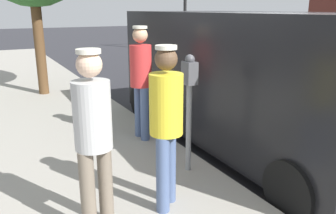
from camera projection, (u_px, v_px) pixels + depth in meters
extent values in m
plane|color=#2D2D33|center=(259.00, 157.00, 5.33)|extent=(80.00, 80.00, 0.00)
cube|color=#9E998E|center=(12.00, 214.00, 3.72)|extent=(5.00, 32.00, 0.15)
cylinder|color=gray|center=(189.00, 128.00, 4.43)|extent=(0.07, 0.07, 1.15)
cube|color=#4C4C51|center=(190.00, 73.00, 4.23)|extent=(0.14, 0.18, 0.28)
sphere|color=#47474C|center=(190.00, 59.00, 4.19)|extent=(0.12, 0.12, 0.12)
cylinder|color=#4C608C|center=(163.00, 175.00, 3.54)|extent=(0.14, 0.14, 0.82)
cylinder|color=#4C608C|center=(169.00, 166.00, 3.74)|extent=(0.14, 0.14, 0.82)
cylinder|color=yellow|center=(166.00, 104.00, 3.44)|extent=(0.34, 0.34, 0.62)
sphere|color=brown|center=(166.00, 59.00, 3.32)|extent=(0.22, 0.22, 0.22)
cylinder|color=silver|center=(166.00, 47.00, 3.29)|extent=(0.21, 0.21, 0.04)
cylinder|color=#726656|center=(88.00, 194.00, 3.18)|extent=(0.14, 0.14, 0.83)
cylinder|color=#726656|center=(106.00, 184.00, 3.35)|extent=(0.14, 0.14, 0.83)
cylinder|color=#B7B7B7|center=(92.00, 115.00, 3.06)|extent=(0.34, 0.34, 0.62)
sphere|color=beige|center=(89.00, 65.00, 2.94)|extent=(0.22, 0.22, 0.22)
cylinder|color=silver|center=(88.00, 51.00, 2.91)|extent=(0.21, 0.21, 0.04)
cylinder|color=#4C608C|center=(139.00, 111.00, 5.69)|extent=(0.14, 0.14, 0.87)
cylinder|color=#4C608C|center=(145.00, 114.00, 5.51)|extent=(0.14, 0.14, 0.87)
cylinder|color=red|center=(141.00, 66.00, 5.39)|extent=(0.34, 0.34, 0.65)
sphere|color=tan|center=(140.00, 35.00, 5.26)|extent=(0.23, 0.23, 0.23)
cylinder|color=silver|center=(140.00, 27.00, 5.23)|extent=(0.22, 0.22, 0.04)
cube|color=black|center=(244.00, 74.00, 5.63)|extent=(2.08, 5.23, 1.96)
cylinder|color=black|center=(292.00, 190.00, 3.69)|extent=(0.23, 0.68, 0.68)
cylinder|color=black|center=(217.00, 92.00, 8.03)|extent=(0.23, 0.68, 0.68)
cylinder|color=black|center=(141.00, 102.00, 7.19)|extent=(0.23, 0.68, 0.68)
cylinder|color=black|center=(185.00, 0.00, 17.67)|extent=(0.16, 0.16, 5.20)
cylinder|color=brown|center=(39.00, 44.00, 8.36)|extent=(0.24, 0.24, 2.46)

